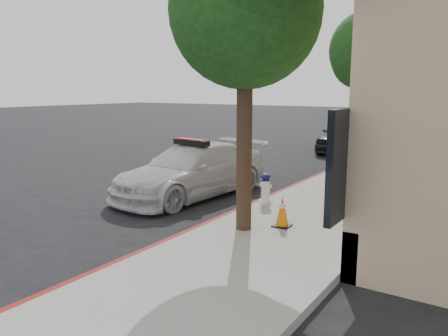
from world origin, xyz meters
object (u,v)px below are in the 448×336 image
traffic_cone (282,211)px  fire_hydrant (266,189)px  police_car (192,170)px  parked_car_mid (345,135)px  parked_car_far (381,127)px

traffic_cone → fire_hydrant: bearing=129.1°
police_car → traffic_cone: 3.76m
parked_car_mid → parked_car_far: size_ratio=0.91×
traffic_cone → police_car: bearing=156.4°
parked_car_mid → traffic_cone: parked_car_mid is taller
police_car → traffic_cone: size_ratio=7.96×
police_car → fire_hydrant: size_ratio=6.83×
parked_car_far → traffic_cone: (2.32, -16.82, -0.35)m
parked_car_mid → fire_hydrant: 10.81m
police_car → parked_car_far: size_ratio=1.01×
police_car → parked_car_far: bearing=92.2°
police_car → fire_hydrant: police_car is taller
police_car → parked_car_far: 15.36m
parked_car_mid → traffic_cone: (2.73, -12.07, -0.31)m
fire_hydrant → traffic_cone: (1.12, -1.38, -0.05)m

